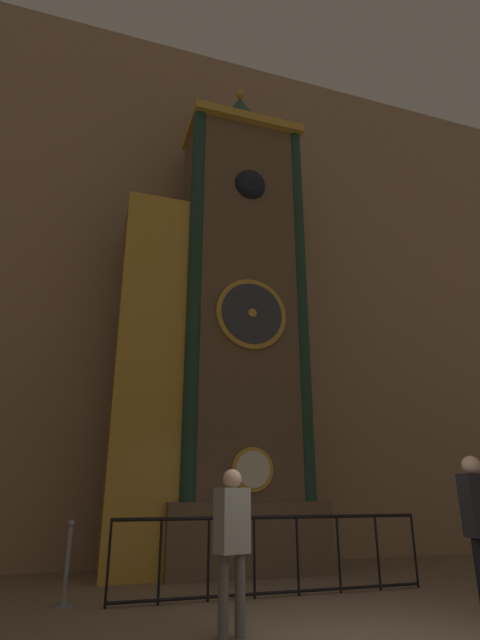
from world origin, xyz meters
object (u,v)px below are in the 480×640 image
(stanchion_post, at_px, (66,578))
(visitor_near, at_px, (232,533))
(clock_tower, at_px, (221,327))
(visitor_far, at_px, (478,516))

(stanchion_post, bearing_deg, visitor_near, -52.23)
(clock_tower, bearing_deg, stanchion_post, -143.00)
(visitor_far, bearing_deg, stanchion_post, 154.18)
(clock_tower, relative_size, visitor_far, 6.05)
(clock_tower, xyz_separation_m, stanchion_post, (-2.62, -1.97, -4.32))
(visitor_far, bearing_deg, clock_tower, 116.12)
(visitor_near, height_order, visitor_far, visitor_far)
(clock_tower, relative_size, stanchion_post, 10.62)
(visitor_near, xyz_separation_m, visitor_far, (3.10, -0.17, 0.13))
(clock_tower, relative_size, visitor_near, 6.77)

